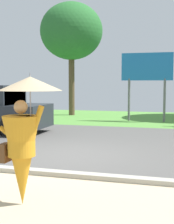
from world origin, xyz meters
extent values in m
cube|color=#565451|center=(0.00, 2.00, -0.05)|extent=(40.00, 8.00, 0.10)
cube|color=#59973E|center=(0.00, 10.00, -0.05)|extent=(40.00, 8.00, 0.10)
cube|color=#B2AD9E|center=(0.00, -2.00, 0.05)|extent=(40.00, 0.24, 0.10)
cone|color=orange|center=(0.47, -3.68, 0.73)|extent=(0.60, 0.60, 1.45)
cylinder|color=orange|center=(0.47, -3.68, 1.12)|extent=(0.44, 0.44, 0.65)
sphere|color=tan|center=(0.47, -3.68, 1.59)|extent=(0.22, 0.22, 0.22)
cylinder|color=orange|center=(0.75, -3.68, 1.40)|extent=(0.24, 0.09, 0.45)
cylinder|color=orange|center=(0.21, -3.66, 1.16)|extent=(0.29, 0.08, 0.24)
cylinder|color=gray|center=(0.64, -3.68, 1.62)|extent=(0.02, 0.02, 0.75)
cone|color=#D1B284|center=(0.64, -3.68, 1.96)|extent=(1.01, 1.01, 0.22)
cylinder|color=gray|center=(0.64, -3.68, 2.08)|extent=(0.02, 0.02, 0.10)
cube|color=black|center=(0.17, -3.63, 1.25)|extent=(0.02, 0.11, 0.16)
cube|color=brown|center=(0.20, -3.73, 0.85)|extent=(0.12, 0.24, 0.30)
cube|color=#2D3842|center=(-3.34, 3.14, 1.43)|extent=(0.10, 1.70, 0.77)
cylinder|color=black|center=(-2.99, 4.14, 0.38)|extent=(0.76, 0.28, 0.76)
cylinder|color=black|center=(-2.99, 2.14, 0.38)|extent=(0.76, 0.28, 0.76)
cylinder|color=slate|center=(0.39, 8.48, 1.10)|extent=(0.12, 0.12, 2.20)
cylinder|color=slate|center=(2.19, 8.48, 1.10)|extent=(0.12, 0.12, 2.20)
cube|color=#1E72B2|center=(1.29, 8.48, 2.80)|extent=(2.60, 0.10, 1.40)
cylinder|color=brown|center=(-3.47, 10.59, 1.95)|extent=(0.36, 0.36, 3.90)
ellipsoid|color=#286B2D|center=(-3.47, 10.59, 5.10)|extent=(3.78, 3.78, 3.44)
camera|label=1|loc=(2.88, -8.31, 1.97)|focal=51.86mm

